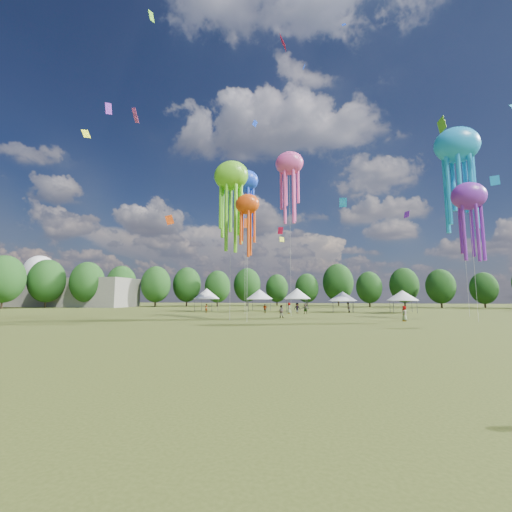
# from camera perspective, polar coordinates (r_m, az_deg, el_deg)

# --- Properties ---
(ground) EXTENTS (300.00, 300.00, 0.00)m
(ground) POSITION_cam_1_polar(r_m,az_deg,el_deg) (12.00, -1.54, -19.89)
(ground) COLOR #384416
(ground) RESTS_ON ground
(spectator_near) EXTENTS (0.90, 0.76, 1.66)m
(spectator_near) POSITION_cam_1_polar(r_m,az_deg,el_deg) (45.21, 4.27, -9.35)
(spectator_near) COLOR gray
(spectator_near) RESTS_ON ground
(spectators_far) EXTENTS (29.96, 22.10, 1.81)m
(spectators_far) POSITION_cam_1_polar(r_m,az_deg,el_deg) (55.85, 8.91, -8.80)
(spectators_far) COLOR gray
(spectators_far) RESTS_ON ground
(festival_tents) EXTENTS (41.15, 8.25, 4.43)m
(festival_tents) POSITION_cam_1_polar(r_m,az_deg,el_deg) (64.27, 6.98, -6.50)
(festival_tents) COLOR #47474C
(festival_tents) RESTS_ON ground
(show_kites) EXTENTS (37.55, 19.63, 27.82)m
(show_kites) POSITION_cam_1_polar(r_m,az_deg,el_deg) (51.52, 17.77, 12.05)
(show_kites) COLOR #68D222
(show_kites) RESTS_ON ground
(small_kites) EXTENTS (67.20, 59.02, 45.87)m
(small_kites) POSITION_cam_1_polar(r_m,az_deg,el_deg) (60.62, 11.16, 20.16)
(small_kites) COLOR #68D222
(small_kites) RESTS_ON ground
(treeline) EXTENTS (201.57, 95.24, 13.43)m
(treeline) POSITION_cam_1_polar(r_m,az_deg,el_deg) (74.26, 7.44, -3.98)
(treeline) COLOR #38281C
(treeline) RESTS_ON ground
(hangar) EXTENTS (40.00, 12.00, 8.00)m
(hangar) POSITION_cam_1_polar(r_m,az_deg,el_deg) (112.03, -29.44, -5.45)
(hangar) COLOR gray
(hangar) RESTS_ON ground
(radome) EXTENTS (9.00, 9.00, 16.00)m
(radome) POSITION_cam_1_polar(r_m,az_deg,el_deg) (127.63, -32.83, -2.62)
(radome) COLOR white
(radome) RESTS_ON ground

